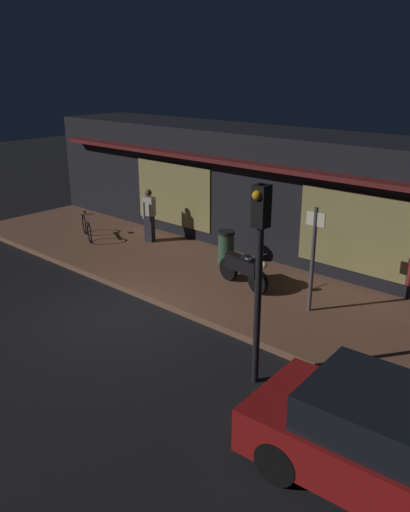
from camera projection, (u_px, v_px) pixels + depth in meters
ground_plane at (119, 317)px, 11.82m from camera, size 60.00×60.00×0.00m
sidewalk_slab at (206, 277)px, 13.90m from camera, size 18.00×4.00×0.15m
storefront_building at (281, 192)px, 15.70m from camera, size 18.00×3.30×3.60m
motorcycle at (244, 268)px, 12.94m from camera, size 1.69×0.60×0.97m
bicycle_parked at (87, 227)px, 16.73m from camera, size 1.50×0.79×0.91m
person_photographer at (149, 214)px, 16.26m from camera, size 0.41×0.62×1.67m
sign_post at (313, 254)px, 11.36m from camera, size 0.44×0.09×2.40m
trash_bin at (226, 247)px, 14.57m from camera, size 0.48×0.48×0.93m
traffic_light_pole at (259, 252)px, 8.57m from camera, size 0.24×0.33×3.60m
parked_car_near at (398, 448)px, 6.72m from camera, size 4.19×1.99×1.42m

